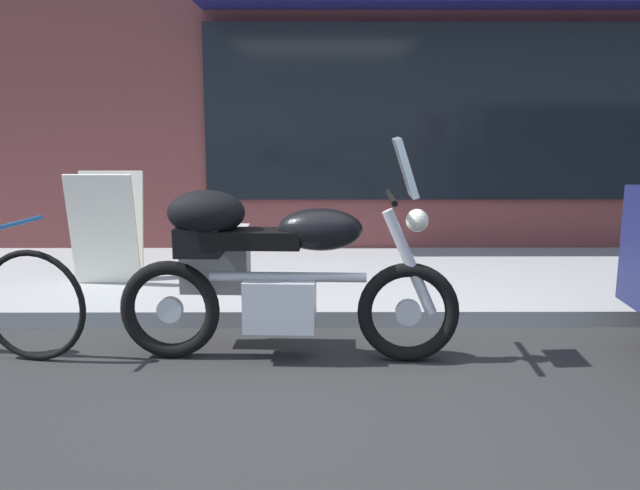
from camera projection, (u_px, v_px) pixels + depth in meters
The scene contains 3 objects.
ground_plane at pixel (333, 381), 3.93m from camera, with size 80.00×80.00×0.00m, color #2A2A2A.
touring_motorcycle at pixel (267, 265), 4.21m from camera, with size 2.13×0.73×1.39m.
sandwich_board_sign at pixel (107, 228), 5.69m from camera, with size 0.55×0.41×0.93m.
Camera 1 is at (-0.10, -3.71, 1.52)m, focal length 37.90 mm.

